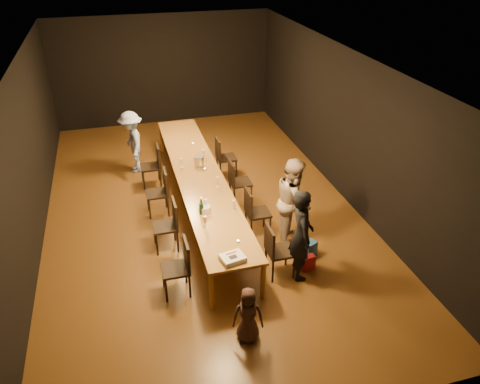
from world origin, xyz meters
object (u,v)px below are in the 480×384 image
object	(u,v)px
chair_left_2	(157,193)
child	(248,315)
chair_left_1	(165,226)
man_blue	(132,142)
chair_left_0	(175,268)
woman_birthday	(301,234)
chair_right_2	(241,182)
table	(199,177)
chair_right_1	(258,212)
woman_tan	(294,201)
birthday_cake	(233,258)
ice_bucket	(199,161)
plate_stack	(205,209)
champagne_bottle	(201,206)
chair_right_3	(226,157)
chair_left_3	(150,166)
chair_right_0	(280,250)

from	to	relation	value
chair_left_2	child	bearing A→B (deg)	-167.43
chair_left_1	man_blue	world-z (taller)	man_blue
chair_left_0	woman_birthday	bearing A→B (deg)	-92.92
chair_left_2	chair_right_2	bearing A→B (deg)	-90.00
table	child	size ratio (longest dim) A/B	6.90
table	chair_right_1	size ratio (longest dim) A/B	6.45
table	chair_left_0	bearing A→B (deg)	-109.50
chair_right_2	chair_left_0	distance (m)	2.94
chair_right_2	man_blue	world-z (taller)	man_blue
woman_tan	child	distance (m)	2.56
birthday_cake	ice_bucket	world-z (taller)	ice_bucket
birthday_cake	ice_bucket	bearing A→B (deg)	75.73
child	plate_stack	bearing A→B (deg)	109.08
plate_stack	ice_bucket	bearing A→B (deg)	82.04
birthday_cake	ice_bucket	xyz separation A→B (m)	(0.12, 3.14, 0.07)
chair_left_0	champagne_bottle	xyz separation A→B (m)	(0.62, 0.97, 0.44)
woman_birthday	champagne_bottle	world-z (taller)	woman_birthday
chair_right_3	man_blue	world-z (taller)	man_blue
ice_bucket	chair_right_2	bearing A→B (deg)	-24.75
chair_right_3	chair_left_2	bearing A→B (deg)	-54.78
chair_left_1	child	xyz separation A→B (m)	(0.80, -2.41, -0.03)
chair_right_2	chair_left_3	bearing A→B (deg)	-125.22
table	woman_birthday	world-z (taller)	woman_birthday
table	champagne_bottle	world-z (taller)	champagne_bottle
chair_right_2	child	xyz separation A→B (m)	(-0.90, -3.61, -0.03)
chair_right_3	woman_birthday	xyz separation A→B (m)	(0.30, -3.70, 0.33)
ice_bucket	woman_tan	bearing A→B (deg)	-55.04
woman_birthday	man_blue	xyz separation A→B (m)	(-2.30, 4.51, -0.07)
chair_left_1	woman_tan	world-z (taller)	woman_tan
chair_right_1	woman_birthday	size ratio (longest dim) A/B	0.59
chair_right_2	ice_bucket	world-z (taller)	ice_bucket
chair_right_1	chair_right_0	bearing A→B (deg)	-0.00
chair_right_2	woman_birthday	xyz separation A→B (m)	(0.30, -2.50, 0.33)
chair_right_0	chair_left_1	bearing A→B (deg)	-125.22
chair_right_0	birthday_cake	size ratio (longest dim) A/B	2.39
birthday_cake	child	bearing A→B (deg)	-102.22
chair_left_3	ice_bucket	xyz separation A→B (m)	(0.93, -0.84, 0.40)
chair_left_0	woman_tan	size ratio (longest dim) A/B	0.58
chair_left_1	chair_right_1	bearing A→B (deg)	-90.00
chair_left_2	chair_left_0	bearing A→B (deg)	-180.00
ice_bucket	chair_right_3	bearing A→B (deg)	47.53
chair_right_2	chair_left_2	distance (m)	1.70
child	ice_bucket	world-z (taller)	ice_bucket
chair_right_2	chair_left_3	world-z (taller)	same
chair_right_0	champagne_bottle	distance (m)	1.52
chair_right_3	chair_left_3	size ratio (longest dim) A/B	1.00
chair_right_2	woman_tan	size ratio (longest dim) A/B	0.58
table	child	world-z (taller)	child
table	chair_left_0	world-z (taller)	chair_left_0
child	ice_bucket	xyz separation A→B (m)	(0.12, 3.97, 0.43)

